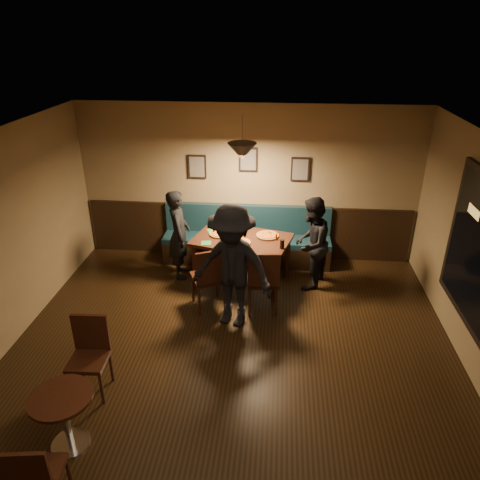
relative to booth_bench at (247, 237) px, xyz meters
The scene contains 26 objects.
floor 3.24m from the booth_bench, 90.00° to the right, with size 7.00×7.00×0.00m, color black.
ceiling 3.94m from the booth_bench, 90.00° to the right, with size 7.00×7.00×0.00m, color silver.
wall_back 0.95m from the booth_bench, 90.00° to the left, with size 6.00×6.00×0.00m, color #8C704F.
wainscot 0.27m from the booth_bench, 90.00° to the left, with size 5.88×0.06×1.00m, color black.
booth_bench is the anchor object (origin of this frame).
picture_left 1.52m from the booth_bench, 163.30° to the left, with size 0.32×0.04×0.42m, color black.
picture_center 1.38m from the booth_bench, 90.00° to the left, with size 0.32×0.04×0.42m, color black.
picture_right 1.52m from the booth_bench, 16.70° to the left, with size 0.32×0.04×0.42m, color black.
pendant_lamp 1.90m from the booth_bench, 91.71° to the right, with size 0.44×0.44×0.25m, color black.
dining_table 0.73m from the booth_bench, 91.71° to the right, with size 1.52×0.98×0.81m, color black.
chair_near_left 1.57m from the booth_bench, 107.41° to the right, with size 0.46×0.46×1.05m, color black, non-canonical shape.
chair_near_right 1.55m from the booth_bench, 76.47° to the right, with size 0.46×0.46×1.05m, color black, non-canonical shape.
diner_left 1.28m from the booth_bench, 151.68° to the right, with size 0.56×0.37×1.55m, color black.
diner_right 1.35m from the booth_bench, 34.01° to the right, with size 0.75×0.59×1.55m, color black.
diner_front 1.93m from the booth_bench, 91.79° to the right, with size 1.19×0.68×1.84m, color black.
pizza_a 0.81m from the booth_bench, 122.56° to the right, with size 0.35×0.35×0.04m, color orange.
pizza_b 0.98m from the booth_bench, 92.61° to the right, with size 0.35×0.35×0.04m, color #C07C24.
pizza_c 0.80m from the booth_bench, 57.66° to the right, with size 0.37×0.37×0.04m, color #D46228.
soda_glass 1.27m from the booth_bench, 58.62° to the right, with size 0.07×0.07×0.15m, color black.
tabasco_bottle 0.99m from the booth_bench, 54.11° to the right, with size 0.03×0.03×0.13m, color #8F2104.
napkin_a 0.79m from the booth_bench, 139.67° to the right, with size 0.15×0.15×0.01m, color #217C33.
napkin_b 1.16m from the booth_bench, 120.93° to the right, with size 0.16×0.16×0.01m, color #1C6A2F.
cutlery_set 1.11m from the booth_bench, 91.18° to the right, with size 0.02×0.20×0.00m, color silver.
cafe_table 4.46m from the booth_bench, 109.91° to the right, with size 0.63×0.63×0.67m, color black.
cafe_chair_far 3.77m from the booth_bench, 114.67° to the right, with size 0.42×0.42×0.96m, color black, non-canonical shape.
cafe_chair_near 5.06m from the booth_bench, 106.56° to the right, with size 0.40×0.40×0.91m, color black, non-canonical shape.
Camera 1 is at (0.54, -4.15, 3.98)m, focal length 33.86 mm.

